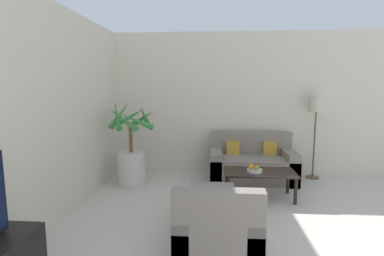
# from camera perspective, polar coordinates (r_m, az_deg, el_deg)

# --- Properties ---
(wall_back) EXTENTS (8.46, 0.06, 2.70)m
(wall_back) POSITION_cam_1_polar(r_m,az_deg,el_deg) (6.03, 18.80, 4.38)
(wall_back) COLOR beige
(wall_back) RESTS_ON ground_plane
(wall_left) EXTENTS (0.06, 8.03, 2.70)m
(wall_left) POSITION_cam_1_polar(r_m,az_deg,el_deg) (3.25, -32.64, 0.67)
(wall_left) COLOR beige
(wall_left) RESTS_ON ground_plane
(potted_palm) EXTENTS (0.80, 0.88, 1.46)m
(potted_palm) POSITION_cam_1_polar(r_m,az_deg,el_deg) (5.28, -11.46, -5.11)
(potted_palm) COLOR beige
(potted_palm) RESTS_ON ground_plane
(sofa_loveseat) EXTENTS (1.50, 0.82, 0.83)m
(sofa_loveseat) POSITION_cam_1_polar(r_m,az_deg,el_deg) (5.55, 11.34, -6.81)
(sofa_loveseat) COLOR gray
(sofa_loveseat) RESTS_ON ground_plane
(floor_lamp) EXTENTS (0.28, 0.28, 1.49)m
(floor_lamp) POSITION_cam_1_polar(r_m,az_deg,el_deg) (5.82, 22.57, 3.00)
(floor_lamp) COLOR brown
(floor_lamp) RESTS_ON ground_plane
(coffee_table) EXTENTS (1.06, 0.55, 0.41)m
(coffee_table) POSITION_cam_1_polar(r_m,az_deg,el_deg) (4.69, 12.73, -8.66)
(coffee_table) COLOR black
(coffee_table) RESTS_ON ground_plane
(fruit_bowl) EXTENTS (0.22, 0.22, 0.05)m
(fruit_bowl) POSITION_cam_1_polar(r_m,az_deg,el_deg) (4.61, 11.83, -7.95)
(fruit_bowl) COLOR beige
(fruit_bowl) RESTS_ON coffee_table
(apple_red) EXTENTS (0.07, 0.07, 0.07)m
(apple_red) POSITION_cam_1_polar(r_m,az_deg,el_deg) (4.64, 12.23, -7.07)
(apple_red) COLOR red
(apple_red) RESTS_ON fruit_bowl
(apple_green) EXTENTS (0.08, 0.08, 0.08)m
(apple_green) POSITION_cam_1_polar(r_m,az_deg,el_deg) (4.56, 12.23, -7.34)
(apple_green) COLOR olive
(apple_green) RESTS_ON fruit_bowl
(orange_fruit) EXTENTS (0.08, 0.08, 0.08)m
(orange_fruit) POSITION_cam_1_polar(r_m,az_deg,el_deg) (4.59, 11.18, -7.17)
(orange_fruit) COLOR orange
(orange_fruit) RESTS_ON fruit_bowl
(armchair) EXTENTS (0.83, 0.85, 0.79)m
(armchair) POSITION_cam_1_polar(r_m,az_deg,el_deg) (3.18, 4.84, -18.89)
(armchair) COLOR gray
(armchair) RESTS_ON ground_plane
(ottoman) EXTENTS (0.58, 0.56, 0.39)m
(ottoman) POSITION_cam_1_polar(r_m,az_deg,el_deg) (3.97, 3.76, -14.13)
(ottoman) COLOR gray
(ottoman) RESTS_ON ground_plane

